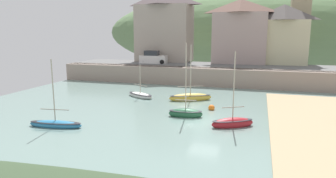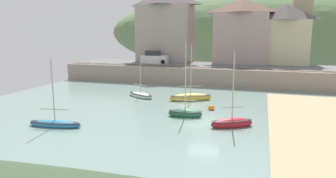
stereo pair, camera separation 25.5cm
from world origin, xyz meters
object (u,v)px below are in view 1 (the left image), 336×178
Objects in this scene: church_with_spire at (301,9)px; rowboat_small_beached at (56,124)px; waterfront_building_right at (283,34)px; sailboat_blue_trim at (232,123)px; mooring_buoy at (211,108)px; sailboat_white_hull at (140,95)px; waterfront_building_centre at (240,31)px; waterfront_building_left at (165,25)px; parked_car_near_slipway at (153,58)px; sailboat_far_left at (186,113)px; sailboat_nearest_shore at (190,97)px.

church_with_spire is 40.93m from rowboat_small_beached.
rowboat_small_beached is at bearing -121.08° from church_with_spire.
church_with_spire reaches higher than waterfront_building_right.
mooring_buoy is at bearing 87.53° from sailboat_blue_trim.
waterfront_building_centre is at bearing 91.46° from sailboat_white_hull.
waterfront_building_left is at bearing -180.00° from waterfront_building_centre.
sailboat_blue_trim is at bearing -59.18° from parked_car_near_slipway.
church_with_spire reaches higher than sailboat_far_left.
parked_car_near_slipway is (-8.96, 13.39, 2.88)m from sailboat_nearest_shore.
waterfront_building_right is 19.76m from parked_car_near_slipway.
sailboat_blue_trim is 25.81m from parked_car_near_slipway.
sailboat_nearest_shore is (-12.54, -21.89, -10.31)m from church_with_spire.
waterfront_building_right reaches higher than parked_car_near_slipway.
rowboat_small_beached is at bearing 168.00° from sailboat_blue_trim.
sailboat_nearest_shore is at bearing 49.26° from rowboat_small_beached.
sailboat_nearest_shore is 10.25× the size of mooring_buoy.
sailboat_nearest_shore is at bearing -58.70° from parked_car_near_slipway.
sailboat_blue_trim is (-4.82, -25.94, -6.55)m from waterfront_building_right.
waterfront_building_centre reaches higher than sailboat_blue_trim.
waterfront_building_right is at bearing 10.93° from parked_car_near_slipway.
parked_car_near_slipway is (-1.06, 25.40, 2.97)m from rowboat_small_beached.
sailboat_far_left is (-11.54, -28.24, -10.31)m from church_with_spire.
sailboat_blue_trim is 0.92× the size of sailboat_far_left.
waterfront_building_centre is at bearing -155.64° from church_with_spire.
parked_car_near_slipway is 6.98× the size of mooring_buoy.
waterfront_building_centre reaches higher than sailboat_far_left.
mooring_buoy is (-0.93, -21.24, -7.14)m from waterfront_building_centre.
church_with_spire is 4.11× the size of sailboat_white_hull.
sailboat_white_hull is 0.73× the size of rowboat_small_beached.
sailboat_nearest_shore is 9.53m from sailboat_blue_trim.
church_with_spire is 26.74× the size of mooring_buoy.
rowboat_small_beached is 8.97× the size of mooring_buoy.
sailboat_nearest_shore reaches higher than rowboat_small_beached.
rowboat_small_beached is at bearing -154.81° from sailboat_far_left.
waterfront_building_centre reaches higher than parked_car_near_slipway.
waterfront_building_left is at bearing 104.03° from sailboat_far_left.
waterfront_building_left is 19.20× the size of mooring_buoy.
sailboat_nearest_shore is 16.37m from parked_car_near_slipway.
waterfront_building_right is at bearing 34.80° from sailboat_nearest_shore.
waterfront_building_right is at bearing 62.45° from sailboat_far_left.
sailboat_blue_trim reaches higher than rowboat_small_beached.
waterfront_building_left is 1.92× the size of sailboat_blue_trim.
church_with_spire is at bearing 34.04° from sailboat_nearest_shore.
waterfront_building_centre is 25.37m from sailboat_far_left.
parked_car_near_slipway is at bearing 125.03° from mooring_buoy.
parked_car_near_slipway is (-0.49, -4.50, -5.01)m from waterfront_building_left.
sailboat_blue_trim is (13.58, -25.94, -7.90)m from waterfront_building_left.
church_with_spire is 2.46× the size of sailboat_far_left.
waterfront_building_left is at bearing -180.00° from waterfront_building_right.
waterfront_building_right reaches higher than sailboat_white_hull.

